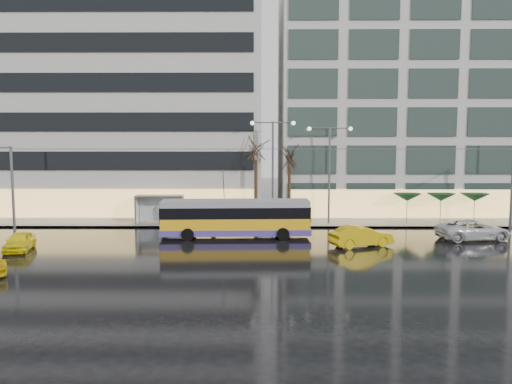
{
  "coord_description": "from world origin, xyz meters",
  "views": [
    {
      "loc": [
        0.81,
        -33.2,
        7.28
      ],
      "look_at": [
        0.56,
        5.0,
        3.5
      ],
      "focal_mm": 35.0,
      "sensor_mm": 36.0,
      "label": 1
    }
  ],
  "objects_px": {
    "trolleybus": "(236,219)",
    "taxi_a": "(20,242)",
    "bus_shelter": "(156,203)",
    "street_lamp_near": "(273,157)"
  },
  "relations": [
    {
      "from": "trolleybus",
      "to": "street_lamp_near",
      "type": "relative_size",
      "value": 1.27
    },
    {
      "from": "bus_shelter",
      "to": "street_lamp_near",
      "type": "bearing_deg",
      "value": 0.63
    },
    {
      "from": "street_lamp_near",
      "to": "taxi_a",
      "type": "xyz_separation_m",
      "value": [
        -17.4,
        -10.92,
        -5.36
      ]
    },
    {
      "from": "trolleybus",
      "to": "bus_shelter",
      "type": "distance_m",
      "value": 9.51
    },
    {
      "from": "bus_shelter",
      "to": "street_lamp_near",
      "type": "xyz_separation_m",
      "value": [
        10.38,
        0.11,
        4.03
      ]
    },
    {
      "from": "bus_shelter",
      "to": "taxi_a",
      "type": "height_order",
      "value": "bus_shelter"
    },
    {
      "from": "trolleybus",
      "to": "bus_shelter",
      "type": "relative_size",
      "value": 2.72
    },
    {
      "from": "trolleybus",
      "to": "taxi_a",
      "type": "relative_size",
      "value": 3.08
    },
    {
      "from": "bus_shelter",
      "to": "street_lamp_near",
      "type": "distance_m",
      "value": 11.14
    },
    {
      "from": "taxi_a",
      "to": "bus_shelter",
      "type": "bearing_deg",
      "value": 46.45
    }
  ]
}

